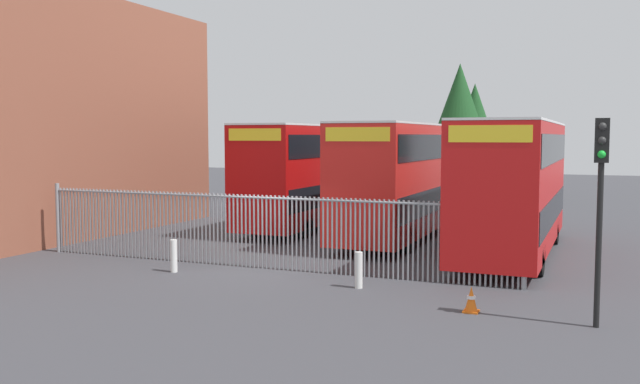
{
  "coord_description": "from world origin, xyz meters",
  "views": [
    {
      "loc": [
        9.17,
        -18.16,
        3.93
      ],
      "look_at": [
        0.0,
        4.0,
        2.0
      ],
      "focal_mm": 38.78,
      "sensor_mm": 36.0,
      "label": 1
    }
  ],
  "objects_px": {
    "traffic_cone_by_gate": "(471,300)",
    "bollard_center_front": "(359,270)",
    "traffic_light_kerbside": "(601,183)",
    "bollard_near_left": "(174,256)",
    "double_decker_bus_behind_fence_right": "(313,171)",
    "double_decker_bus_near_gate": "(514,182)",
    "double_decker_bus_behind_fence_left": "(404,176)"
  },
  "relations": [
    {
      "from": "double_decker_bus_behind_fence_right",
      "to": "traffic_cone_by_gate",
      "type": "relative_size",
      "value": 18.32
    },
    {
      "from": "double_decker_bus_behind_fence_left",
      "to": "double_decker_bus_behind_fence_right",
      "type": "height_order",
      "value": "same"
    },
    {
      "from": "bollard_near_left",
      "to": "traffic_cone_by_gate",
      "type": "bearing_deg",
      "value": -8.58
    },
    {
      "from": "double_decker_bus_behind_fence_left",
      "to": "traffic_light_kerbside",
      "type": "relative_size",
      "value": 2.51
    },
    {
      "from": "traffic_light_kerbside",
      "to": "bollard_near_left",
      "type": "bearing_deg",
      "value": 172.1
    },
    {
      "from": "double_decker_bus_behind_fence_right",
      "to": "traffic_light_kerbside",
      "type": "distance_m",
      "value": 17.17
    },
    {
      "from": "double_decker_bus_near_gate",
      "to": "bollard_center_front",
      "type": "height_order",
      "value": "double_decker_bus_near_gate"
    },
    {
      "from": "double_decker_bus_behind_fence_right",
      "to": "traffic_light_kerbside",
      "type": "relative_size",
      "value": 2.51
    },
    {
      "from": "double_decker_bus_near_gate",
      "to": "double_decker_bus_behind_fence_left",
      "type": "distance_m",
      "value": 4.99
    },
    {
      "from": "bollard_near_left",
      "to": "traffic_light_kerbside",
      "type": "xyz_separation_m",
      "value": [
        11.42,
        -1.58,
        2.51
      ]
    },
    {
      "from": "double_decker_bus_near_gate",
      "to": "traffic_cone_by_gate",
      "type": "bearing_deg",
      "value": -89.42
    },
    {
      "from": "double_decker_bus_behind_fence_right",
      "to": "bollard_center_front",
      "type": "distance_m",
      "value": 12.59
    },
    {
      "from": "traffic_cone_by_gate",
      "to": "bollard_center_front",
      "type": "bearing_deg",
      "value": 156.45
    },
    {
      "from": "double_decker_bus_near_gate",
      "to": "traffic_light_kerbside",
      "type": "xyz_separation_m",
      "value": [
        2.69,
        -8.37,
        0.56
      ]
    },
    {
      "from": "double_decker_bus_behind_fence_right",
      "to": "bollard_near_left",
      "type": "bearing_deg",
      "value": -88.53
    },
    {
      "from": "double_decker_bus_near_gate",
      "to": "double_decker_bus_behind_fence_left",
      "type": "height_order",
      "value": "same"
    },
    {
      "from": "bollard_near_left",
      "to": "bollard_center_front",
      "type": "distance_m",
      "value": 5.66
    },
    {
      "from": "double_decker_bus_behind_fence_left",
      "to": "double_decker_bus_behind_fence_right",
      "type": "bearing_deg",
      "value": 158.05
    },
    {
      "from": "traffic_cone_by_gate",
      "to": "double_decker_bus_near_gate",
      "type": "bearing_deg",
      "value": 90.58
    },
    {
      "from": "bollard_center_front",
      "to": "traffic_cone_by_gate",
      "type": "bearing_deg",
      "value": -23.55
    },
    {
      "from": "double_decker_bus_near_gate",
      "to": "double_decker_bus_behind_fence_left",
      "type": "xyz_separation_m",
      "value": [
        -4.42,
        2.33,
        0.0
      ]
    },
    {
      "from": "bollard_center_front",
      "to": "traffic_cone_by_gate",
      "type": "xyz_separation_m",
      "value": [
        3.15,
        -1.37,
        -0.19
      ]
    },
    {
      "from": "double_decker_bus_behind_fence_right",
      "to": "traffic_light_kerbside",
      "type": "bearing_deg",
      "value": -47.01
    },
    {
      "from": "double_decker_bus_behind_fence_right",
      "to": "bollard_center_front",
      "type": "bearing_deg",
      "value": -61.44
    },
    {
      "from": "double_decker_bus_behind_fence_left",
      "to": "bollard_center_front",
      "type": "distance_m",
      "value": 9.38
    },
    {
      "from": "double_decker_bus_near_gate",
      "to": "bollard_near_left",
      "type": "relative_size",
      "value": 11.38
    },
    {
      "from": "bollard_center_front",
      "to": "traffic_light_kerbside",
      "type": "relative_size",
      "value": 0.22
    },
    {
      "from": "bollard_center_front",
      "to": "traffic_light_kerbside",
      "type": "xyz_separation_m",
      "value": [
        5.75,
        -1.63,
        2.51
      ]
    },
    {
      "from": "bollard_near_left",
      "to": "traffic_light_kerbside",
      "type": "height_order",
      "value": "traffic_light_kerbside"
    },
    {
      "from": "bollard_near_left",
      "to": "double_decker_bus_behind_fence_right",
      "type": "bearing_deg",
      "value": 91.47
    },
    {
      "from": "double_decker_bus_behind_fence_left",
      "to": "bollard_near_left",
      "type": "distance_m",
      "value": 10.27
    },
    {
      "from": "double_decker_bus_behind_fence_right",
      "to": "bollard_near_left",
      "type": "relative_size",
      "value": 11.38
    }
  ]
}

